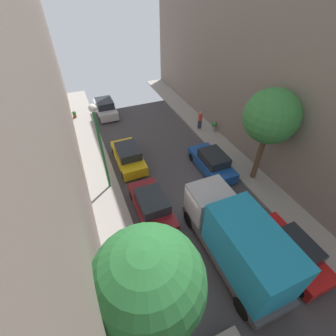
# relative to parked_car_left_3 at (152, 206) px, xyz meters

# --- Properties ---
(ground) EXTENTS (32.00, 32.00, 0.00)m
(ground) POSITION_rel_parked_car_left_3_xyz_m (2.70, -1.18, -0.72)
(ground) COLOR #423F42
(sidewalk_left) EXTENTS (2.00, 44.00, 0.15)m
(sidewalk_left) POSITION_rel_parked_car_left_3_xyz_m (-2.30, -1.18, -0.64)
(sidewalk_left) COLOR gray
(sidewalk_left) RESTS_ON ground
(sidewalk_right) EXTENTS (2.00, 44.00, 0.15)m
(sidewalk_right) POSITION_rel_parked_car_left_3_xyz_m (7.70, -1.18, -0.64)
(sidewalk_right) COLOR gray
(sidewalk_right) RESTS_ON ground
(parked_car_left_3) EXTENTS (1.78, 4.20, 1.57)m
(parked_car_left_3) POSITION_rel_parked_car_left_3_xyz_m (0.00, 0.00, 0.00)
(parked_car_left_3) COLOR maroon
(parked_car_left_3) RESTS_ON ground
(parked_car_left_4) EXTENTS (1.78, 4.20, 1.57)m
(parked_car_left_4) POSITION_rel_parked_car_left_3_xyz_m (0.00, 5.24, 0.00)
(parked_car_left_4) COLOR gold
(parked_car_left_4) RESTS_ON ground
(parked_car_left_5) EXTENTS (1.78, 4.20, 1.57)m
(parked_car_left_5) POSITION_rel_parked_car_left_3_xyz_m (0.00, 13.97, 0.00)
(parked_car_left_5) COLOR silver
(parked_car_left_5) RESTS_ON ground
(parked_car_right_1) EXTENTS (1.78, 4.20, 1.57)m
(parked_car_right_1) POSITION_rel_parked_car_left_3_xyz_m (5.40, -5.43, 0.00)
(parked_car_right_1) COLOR red
(parked_car_right_1) RESTS_ON ground
(parked_car_right_2) EXTENTS (1.78, 4.20, 1.57)m
(parked_car_right_2) POSITION_rel_parked_car_left_3_xyz_m (5.40, 2.14, 0.00)
(parked_car_right_2) COLOR #194799
(parked_car_right_2) RESTS_ON ground
(delivery_truck) EXTENTS (2.26, 6.60, 3.38)m
(delivery_truck) POSITION_rel_parked_car_left_3_xyz_m (2.70, -4.37, 1.07)
(delivery_truck) COLOR #4C4C51
(delivery_truck) RESTS_ON ground
(pedestrian) EXTENTS (0.40, 0.36, 1.72)m
(pedestrian) POSITION_rel_parked_car_left_3_xyz_m (7.35, 7.59, 0.35)
(pedestrian) COLOR #2D334C
(pedestrian) RESTS_ON sidewalk_right
(street_tree_0) EXTENTS (3.26, 3.26, 6.37)m
(street_tree_0) POSITION_rel_parked_car_left_3_xyz_m (-2.06, -5.98, 4.13)
(street_tree_0) COLOR brown
(street_tree_0) RESTS_ON sidewalk_left
(street_tree_1) EXTENTS (3.26, 3.26, 6.36)m
(street_tree_1) POSITION_rel_parked_car_left_3_xyz_m (7.67, 0.26, 4.12)
(street_tree_1) COLOR brown
(street_tree_1) RESTS_ON sidewalk_right
(potted_plant_1) EXTENTS (0.36, 0.36, 0.66)m
(potted_plant_1) POSITION_rel_parked_car_left_3_xyz_m (-3.03, 14.21, -0.23)
(potted_plant_1) COLOR brown
(potted_plant_1) RESTS_ON sidewalk_left
(potted_plant_2) EXTENTS (0.49, 0.49, 0.88)m
(potted_plant_2) POSITION_rel_parked_car_left_3_xyz_m (8.34, 6.75, -0.08)
(potted_plant_2) COLOR #B2A899
(potted_plant_2) RESTS_ON sidewalk_right
(lamp_post) EXTENTS (0.44, 0.44, 5.94)m
(lamp_post) POSITION_rel_parked_car_left_3_xyz_m (-1.90, 3.23, 3.30)
(lamp_post) COLOR #26723F
(lamp_post) RESTS_ON sidewalk_left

